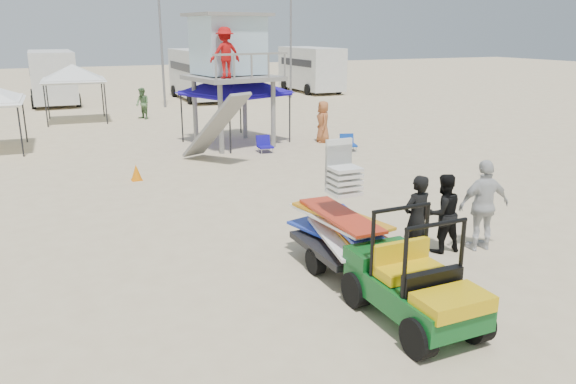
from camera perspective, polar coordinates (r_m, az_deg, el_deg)
name	(u,v)px	position (r m, az deg, el deg)	size (l,w,h in m)	color
ground	(335,320)	(9.30, 4.80, -12.85)	(140.00, 140.00, 0.00)	beige
utility_cart	(415,275)	(9.02, 12.76, -8.23)	(1.25, 2.37, 1.79)	#0C501B
surf_trailer	(342,224)	(10.80, 5.49, -3.26)	(1.36, 2.48, 2.26)	black
man_left	(416,219)	(11.37, 12.92, -2.73)	(0.66, 0.43, 1.80)	black
man_mid	(443,213)	(12.08, 15.44, -2.09)	(0.82, 0.64, 1.68)	black
man_right	(484,205)	(12.41, 19.27, -1.30)	(1.14, 0.47, 1.94)	silver
lifeguard_tower	(229,50)	(22.59, -6.05, 14.11)	(3.61, 3.61, 5.01)	gray
canopy_blue	(235,77)	(23.21, -5.44, 11.59)	(4.27, 4.27, 3.23)	black
canopy_white_c	(72,67)	(30.55, -21.07, 11.76)	(3.05, 3.05, 3.27)	black
cone_near	(136,172)	(18.02, -15.16, 1.94)	(0.34, 0.34, 0.50)	orange
beach_chair_b	(348,142)	(21.90, 6.12, 5.03)	(0.66, 0.71, 0.64)	#0E399B
beach_chair_c	(264,144)	(21.48, -2.42, 4.89)	(0.57, 0.61, 0.64)	#150D94
rv_mid_left	(52,75)	(38.70, -22.83, 10.91)	(2.65, 6.50, 3.25)	silver
rv_mid_right	(199,72)	(38.51, -9.02, 11.93)	(2.64, 7.00, 3.25)	silver
rv_far_right	(311,67)	(43.09, 2.33, 12.53)	(2.64, 6.60, 3.25)	silver
light_pole_left	(161,39)	(34.81, -12.77, 14.94)	(0.14, 0.14, 8.00)	slate
light_pole_right	(291,38)	(39.02, 0.28, 15.41)	(0.14, 0.14, 8.00)	slate
distant_beachgoers	(140,115)	(26.46, -14.85, 7.60)	(18.28, 15.36, 1.71)	#D2C74F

